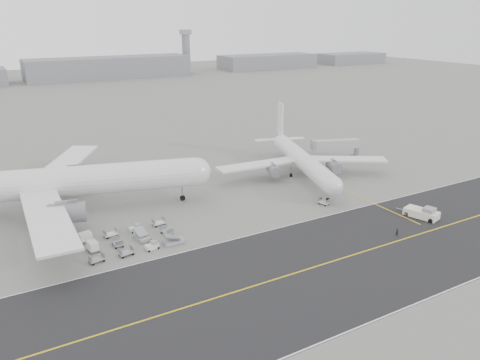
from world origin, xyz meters
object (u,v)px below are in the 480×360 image
ground_crew_a (397,232)px  pushback_tug (422,213)px  airliner_b (302,159)px  airliner_a (56,183)px  jet_bridge (336,145)px  control_tower (186,50)px

ground_crew_a → pushback_tug: bearing=30.1°
airliner_b → ground_crew_a: airliner_b is taller
pushback_tug → ground_crew_a: 11.92m
airliner_b → pushback_tug: (5.82, -34.36, -3.59)m
airliner_a → jet_bridge: size_ratio=4.28×
airliner_b → jet_bridge: airliner_b is taller
airliner_a → pushback_tug: 77.26m
control_tower → ground_crew_a: bearing=-105.5°
pushback_tug → jet_bridge: bearing=55.9°
airliner_a → ground_crew_a: size_ratio=40.49×
airliner_b → control_tower: bearing=90.9°
control_tower → airliner_a: bearing=-119.2°
control_tower → jet_bridge: control_tower is taller
pushback_tug → airliner_a: bearing=131.0°
control_tower → airliner_a: size_ratio=0.48×
control_tower → ground_crew_a: size_ratio=19.35×
airliner_a → ground_crew_a: (54.04, -44.46, -5.83)m
control_tower → ground_crew_a: control_tower is taller
airliner_b → jet_bridge: 20.82m
airliner_a → pushback_tug: airliner_a is taller
airliner_b → ground_crew_a: 38.61m
pushback_tug → jet_bridge: jet_bridge is taller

